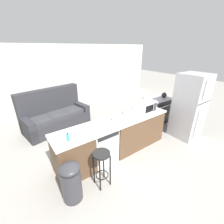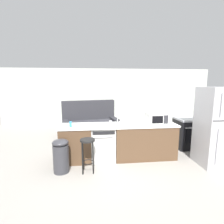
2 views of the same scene
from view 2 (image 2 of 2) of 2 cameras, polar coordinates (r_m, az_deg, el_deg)
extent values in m
plane|color=gray|center=(4.67, 0.30, -14.95)|extent=(24.00, 24.00, 0.00)
cube|color=beige|center=(8.48, -0.99, 5.21)|extent=(10.00, 0.06, 2.60)
cube|color=brown|center=(4.50, -11.66, -10.21)|extent=(0.75, 0.62, 0.86)
cube|color=brown|center=(4.67, 10.55, -9.43)|extent=(1.55, 0.62, 0.86)
cube|color=white|center=(4.40, 2.26, -4.36)|extent=(2.94, 0.66, 0.04)
cube|color=black|center=(4.67, 2.19, -14.41)|extent=(2.86, 0.56, 0.08)
cube|color=silver|center=(4.49, -2.91, -10.20)|extent=(0.58, 0.58, 0.84)
cube|color=black|center=(4.10, -2.70, -6.85)|extent=(0.52, 0.01, 0.08)
cylinder|color=#B2B2B7|center=(4.11, -2.67, -8.24)|extent=(0.44, 0.02, 0.02)
cube|color=black|center=(5.76, 23.69, -6.51)|extent=(0.76, 0.64, 0.85)
cube|color=black|center=(5.48, 25.42, -6.96)|extent=(0.53, 0.01, 0.43)
cylinder|color=silver|center=(5.40, 25.72, -4.69)|extent=(0.61, 0.03, 0.03)
cube|color=#A8AAB2|center=(5.66, 23.99, -2.11)|extent=(0.76, 0.64, 0.05)
torus|color=black|center=(5.46, 23.12, -2.25)|extent=(0.16, 0.16, 0.01)
torus|color=black|center=(5.63, 26.15, -2.11)|extent=(0.16, 0.16, 0.01)
torus|color=black|center=(5.68, 21.86, -1.74)|extent=(0.16, 0.16, 0.01)
torus|color=black|center=(5.85, 24.82, -1.62)|extent=(0.16, 0.16, 0.01)
cube|color=#B7B7BC|center=(4.76, 30.69, -4.15)|extent=(0.72, 0.70, 1.84)
cylinder|color=#B2B2B7|center=(4.26, 32.18, 2.08)|extent=(0.02, 0.02, 0.49)
cylinder|color=#B2B2B7|center=(4.45, 31.12, -9.75)|extent=(0.02, 0.02, 0.80)
cube|color=white|center=(4.61, 14.38, -1.97)|extent=(0.50, 0.36, 0.28)
cube|color=black|center=(4.43, 14.67, -2.45)|extent=(0.27, 0.01, 0.18)
cube|color=#2D2D33|center=(4.51, 17.22, -2.36)|extent=(0.11, 0.01, 0.21)
cylinder|color=silver|center=(4.47, 1.80, -3.67)|extent=(0.07, 0.07, 0.03)
cylinder|color=silver|center=(4.44, 1.81, -1.84)|extent=(0.02, 0.02, 0.26)
cylinder|color=silver|center=(4.35, 1.95, -0.34)|extent=(0.02, 0.14, 0.02)
cylinder|color=#4C4C51|center=(4.63, 7.22, -3.39)|extent=(0.14, 0.14, 0.01)
cylinder|color=white|center=(4.60, 7.26, -1.68)|extent=(0.11, 0.11, 0.27)
cylinder|color=silver|center=(4.20, -0.52, -3.74)|extent=(0.06, 0.06, 0.14)
cylinder|color=black|center=(4.18, -0.52, -2.57)|extent=(0.02, 0.02, 0.04)
cylinder|color=#338CCC|center=(4.24, -13.40, -3.90)|extent=(0.06, 0.06, 0.14)
cylinder|color=black|center=(4.22, -13.45, -2.74)|extent=(0.02, 0.02, 0.04)
sphere|color=black|center=(5.62, 26.19, -1.20)|extent=(0.17, 0.17, 0.17)
sphere|color=black|center=(5.60, 26.26, -0.25)|extent=(0.03, 0.03, 0.03)
cone|color=black|center=(5.66, 26.89, -1.01)|extent=(0.08, 0.04, 0.06)
cylinder|color=black|center=(3.82, -8.01, -9.08)|extent=(0.32, 0.32, 0.04)
cylinder|color=black|center=(3.86, -9.64, -14.85)|extent=(0.03, 0.03, 0.70)
cylinder|color=black|center=(3.85, -6.20, -14.81)|extent=(0.03, 0.03, 0.70)
cylinder|color=black|center=(4.06, -9.46, -13.55)|extent=(0.03, 0.03, 0.70)
cylinder|color=black|center=(4.06, -6.21, -13.51)|extent=(0.03, 0.03, 0.70)
torus|color=black|center=(4.01, -7.84, -15.87)|extent=(0.25, 0.25, 0.02)
cylinder|color=#333338|center=(4.08, -16.29, -14.34)|extent=(0.34, 0.34, 0.62)
ellipsoid|color=#333338|center=(3.95, -16.53, -9.55)|extent=(0.35, 0.35, 0.14)
cube|color=#2D2D33|center=(6.59, -7.04, -5.72)|extent=(2.13, 1.25, 0.42)
cube|color=#2D2D33|center=(6.82, -7.59, -1.57)|extent=(2.01, 0.60, 1.27)
cube|color=#2D2D33|center=(6.48, -14.95, -5.33)|extent=(0.36, 0.92, 0.62)
cube|color=#2D2D33|center=(6.77, 0.48, -4.36)|extent=(0.36, 0.92, 0.62)
cube|color=#3B3B41|center=(6.41, -11.86, -3.80)|extent=(0.67, 0.72, 0.12)
cube|color=#3B3B41|center=(6.48, -7.01, -3.53)|extent=(0.67, 0.72, 0.12)
cube|color=#3B3B41|center=(6.59, -2.29, -3.24)|extent=(0.67, 0.72, 0.12)
camera|label=1|loc=(2.23, -43.06, 20.84)|focal=24.00mm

